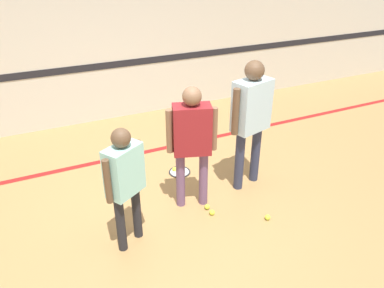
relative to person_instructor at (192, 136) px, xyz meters
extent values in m
plane|color=#A87F4C|center=(-0.25, -0.06, -0.97)|extent=(16.00, 16.00, 0.00)
cube|color=beige|center=(-0.25, 3.10, 0.63)|extent=(16.00, 0.06, 3.20)
cube|color=black|center=(-0.25, 3.07, 0.06)|extent=(16.00, 0.01, 0.12)
cube|color=red|center=(-0.25, 1.53, -0.96)|extent=(14.40, 0.10, 0.01)
cylinder|color=#6B4C70|center=(-0.14, 0.04, -0.59)|extent=(0.11, 0.11, 0.75)
cylinder|color=#6B4C70|center=(0.14, -0.04, -0.59)|extent=(0.11, 0.11, 0.75)
cube|color=maroon|center=(0.00, 0.00, 0.08)|extent=(0.49, 0.36, 0.59)
sphere|color=brown|center=(0.00, 0.00, 0.49)|extent=(0.22, 0.22, 0.22)
cylinder|color=brown|center=(-0.25, 0.08, 0.07)|extent=(0.08, 0.08, 0.53)
cylinder|color=brown|center=(0.25, -0.08, 0.07)|extent=(0.08, 0.08, 0.53)
cylinder|color=#232328|center=(-1.02, -0.42, -0.63)|extent=(0.10, 0.10, 0.67)
cylinder|color=#232328|center=(-0.80, -0.28, -0.63)|extent=(0.10, 0.10, 0.67)
cube|color=#99D8D1|center=(-0.91, -0.35, -0.03)|extent=(0.45, 0.39, 0.53)
sphere|color=brown|center=(-0.91, -0.35, 0.33)|extent=(0.20, 0.20, 0.20)
cylinder|color=brown|center=(-1.11, -0.47, -0.04)|extent=(0.07, 0.07, 0.47)
cylinder|color=brown|center=(-0.71, -0.23, -0.04)|extent=(0.07, 0.07, 0.47)
cylinder|color=#2D334C|center=(1.02, 0.14, -0.55)|extent=(0.12, 0.12, 0.83)
cylinder|color=#2D334C|center=(0.72, 0.06, -0.55)|extent=(0.12, 0.12, 0.83)
cube|color=silver|center=(0.87, 0.10, 0.19)|extent=(0.54, 0.38, 0.66)
sphere|color=brown|center=(0.87, 0.10, 0.64)|extent=(0.24, 0.24, 0.24)
cylinder|color=brown|center=(1.14, 0.18, 0.18)|extent=(0.09, 0.09, 0.59)
cylinder|color=brown|center=(0.59, 0.03, 0.18)|extent=(0.09, 0.09, 0.59)
torus|color=#28282D|center=(0.15, 0.74, -0.96)|extent=(0.43, 0.43, 0.02)
cylinder|color=silver|center=(0.15, 0.74, -0.96)|extent=(0.27, 0.27, 0.01)
cylinder|color=black|center=(0.26, 0.97, -0.96)|extent=(0.12, 0.20, 0.02)
sphere|color=black|center=(0.31, 1.06, -0.96)|extent=(0.03, 0.03, 0.03)
sphere|color=#CCE038|center=(0.13, -0.31, -0.93)|extent=(0.07, 0.07, 0.07)
sphere|color=#CCE038|center=(0.09, 0.81, -0.93)|extent=(0.07, 0.07, 0.07)
sphere|color=#CCE038|center=(0.69, -0.68, -0.93)|extent=(0.07, 0.07, 0.07)
sphere|color=#CCE038|center=(0.12, -0.19, -0.93)|extent=(0.07, 0.07, 0.07)
camera|label=1|loc=(-1.63, -3.51, 1.95)|focal=35.00mm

